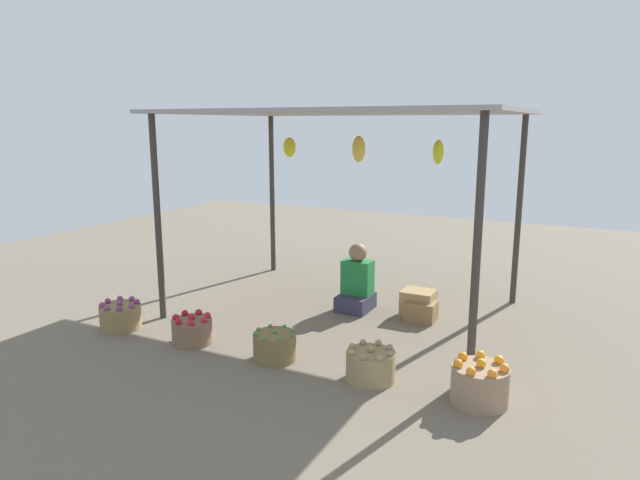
% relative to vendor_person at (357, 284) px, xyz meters
% --- Properties ---
extents(ground_plane, '(14.00, 14.00, 0.00)m').
position_rel_vendor_person_xyz_m(ground_plane, '(-0.11, -0.09, -0.30)').
color(ground_plane, '#6D6252').
extents(market_stall_structure, '(3.70, 2.64, 2.27)m').
position_rel_vendor_person_xyz_m(market_stall_structure, '(-0.11, -0.07, 1.83)').
color(market_stall_structure, '#38332D').
rests_on(market_stall_structure, ground).
extents(vendor_person, '(0.36, 0.44, 0.78)m').
position_rel_vendor_person_xyz_m(vendor_person, '(0.00, 0.00, 0.00)').
color(vendor_person, '#33324B').
rests_on(vendor_person, ground).
extents(basket_purple_onions, '(0.42, 0.42, 0.31)m').
position_rel_vendor_person_xyz_m(basket_purple_onions, '(-1.97, -1.72, -0.16)').
color(basket_purple_onions, olive).
rests_on(basket_purple_onions, ground).
extents(basket_red_apples, '(0.40, 0.40, 0.30)m').
position_rel_vendor_person_xyz_m(basket_red_apples, '(-1.04, -1.69, -0.17)').
color(basket_red_apples, brown).
rests_on(basket_red_apples, ground).
extents(basket_green_chilies, '(0.40, 0.40, 0.28)m').
position_rel_vendor_person_xyz_m(basket_green_chilies, '(-0.10, -1.66, -0.17)').
color(basket_green_chilies, brown).
rests_on(basket_green_chilies, ground).
extents(basket_potatoes, '(0.42, 0.42, 0.31)m').
position_rel_vendor_person_xyz_m(basket_potatoes, '(0.84, -1.65, -0.17)').
color(basket_potatoes, '#947F56').
rests_on(basket_potatoes, ground).
extents(basket_oranges, '(0.44, 0.44, 0.37)m').
position_rel_vendor_person_xyz_m(basket_oranges, '(1.75, -1.64, -0.14)').
color(basket_oranges, '#95785E').
rests_on(basket_oranges, ground).
extents(wooden_crate_near_vendor, '(0.35, 0.31, 0.30)m').
position_rel_vendor_person_xyz_m(wooden_crate_near_vendor, '(0.72, 0.09, -0.15)').
color(wooden_crate_near_vendor, '#A48453').
rests_on(wooden_crate_near_vendor, ground).
extents(wooden_crate_stacked_rear, '(0.33, 0.25, 0.21)m').
position_rel_vendor_person_xyz_m(wooden_crate_stacked_rear, '(0.78, -0.03, -0.19)').
color(wooden_crate_stacked_rear, olive).
rests_on(wooden_crate_stacked_rear, ground).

